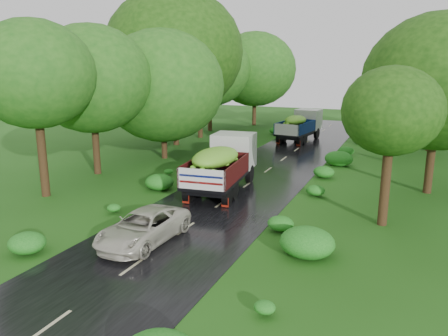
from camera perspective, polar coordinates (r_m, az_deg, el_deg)
The scene contains 10 objects.
ground at distance 16.51m, azimuth -11.77°, elevation -12.47°, with size 120.00×120.00×0.00m, color #18410D.
road at distance 20.44m, azimuth -3.70°, elevation -6.99°, with size 6.50×80.00×0.02m, color black.
road_lines at distance 21.28m, azimuth -2.48°, elevation -6.10°, with size 0.12×69.60×0.00m.
truck_near at distance 25.09m, azimuth -0.02°, elevation 0.89°, with size 3.23×7.28×2.97m.
truck_far at distance 42.27m, azimuth 10.00°, elevation 5.68°, with size 3.14×6.84×2.77m.
car at distance 18.21m, azimuth -10.49°, elevation -7.61°, with size 2.14×4.64×1.29m, color beige.
utility_pole at distance 39.61m, azimuth 20.09°, elevation 8.44°, with size 1.43×0.38×8.22m.
trees_left at distance 39.19m, azimuth -5.25°, elevation 12.74°, with size 7.29×35.70×10.34m.
trees_right at distance 34.41m, azimuth 25.10°, elevation 9.99°, with size 6.54×29.96×8.02m.
shrubs at distance 28.30m, azimuth 4.56°, elevation -0.47°, with size 11.90×44.00×0.70m.
Camera 1 is at (8.76, -12.04, 7.14)m, focal length 35.00 mm.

